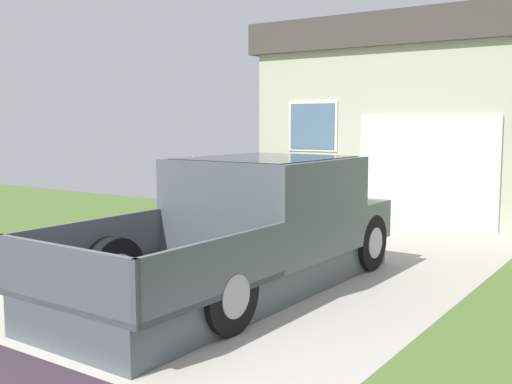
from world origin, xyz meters
TOP-DOWN VIEW (x-y plane):
  - pickup_truck at (0.18, 3.19)m, footprint 2.09×5.17m
  - person_with_hat at (-1.12, 3.48)m, footprint 0.52×0.48m
  - handbag at (-1.22, 3.24)m, footprint 0.37×0.16m
  - wheeled_trash_bin at (-3.26, 7.96)m, footprint 0.60×0.72m

SIDE VIEW (x-z plane):
  - handbag at x=-1.22m, z-range -0.09..0.38m
  - wheeled_trash_bin at x=-3.26m, z-range 0.04..1.17m
  - pickup_truck at x=0.18m, z-range -0.08..1.57m
  - person_with_hat at x=-1.12m, z-range 0.09..1.71m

